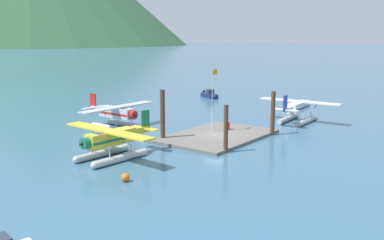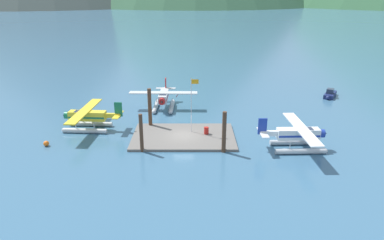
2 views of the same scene
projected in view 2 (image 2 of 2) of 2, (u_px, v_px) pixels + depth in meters
ground_plane at (185, 138)px, 44.43m from camera, size 1200.00×1200.00×0.00m
dock_platform at (185, 136)px, 44.38m from camera, size 12.65×8.45×0.30m
piling_near_left at (142, 133)px, 39.84m from camera, size 0.42×0.42×4.49m
piling_near_right at (225, 132)px, 39.63m from camera, size 0.48×0.48×4.82m
piling_far_left at (151, 108)px, 47.02m from camera, size 0.50×0.50×5.32m
flagpole at (193, 99)px, 44.07m from camera, size 0.95×0.10×6.99m
fuel_drum at (207, 131)px, 44.65m from camera, size 0.62×0.62×0.88m
mooring_buoy at (48, 143)px, 41.94m from camera, size 0.65×0.65×0.65m
seaplane_silver_bow_left at (165, 99)px, 54.94m from camera, size 10.42×7.98×3.84m
seaplane_yellow_port_fwd at (89, 118)px, 46.51m from camera, size 7.97×10.47×3.84m
seaplane_white_stbd_aft at (299, 137)px, 40.57m from camera, size 7.98×10.44×3.84m
boat_navy_open_east at (331, 94)px, 61.19m from camera, size 3.39×4.40×1.50m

